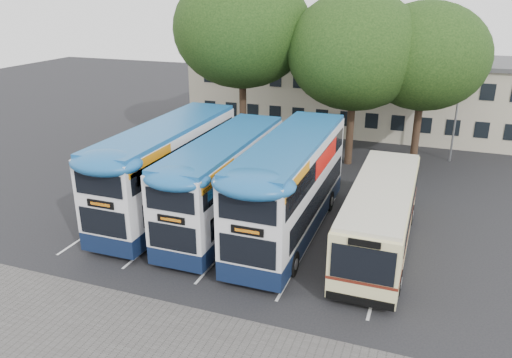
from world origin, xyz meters
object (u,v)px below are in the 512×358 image
object	(u,v)px
tree_mid	(355,52)
bus_dd_left	(169,165)
lamp_post	(460,89)
bus_dd_mid	(225,178)
tree_left	(242,29)
bus_dd_right	(291,182)
tree_right	(425,56)
bus_single	(381,212)

from	to	relation	value
tree_mid	bus_dd_left	size ratio (longest dim) A/B	0.99
lamp_post	bus_dd_mid	size ratio (longest dim) A/B	0.83
tree_left	bus_dd_right	world-z (taller)	tree_left
lamp_post	tree_left	size ratio (longest dim) A/B	0.70
tree_left	bus_dd_right	bearing A→B (deg)	-58.54
tree_mid	lamp_post	bearing A→B (deg)	23.92
tree_left	tree_right	world-z (taller)	tree_left
tree_left	lamp_post	bearing A→B (deg)	12.13
lamp_post	bus_dd_right	distance (m)	16.54
bus_dd_left	bus_dd_mid	world-z (taller)	bus_dd_left
tree_left	bus_dd_right	xyz separation A→B (m)	(7.01, -11.45, -6.18)
lamp_post	tree_left	xyz separation A→B (m)	(-14.47, -3.11, 3.76)
lamp_post	bus_single	bearing A→B (deg)	-102.12
lamp_post	bus_dd_left	bearing A→B (deg)	-134.74
lamp_post	tree_right	distance (m)	3.69
bus_dd_left	bus_single	world-z (taller)	bus_dd_left
bus_dd_left	bus_dd_right	size ratio (longest dim) A/B	1.00
bus_dd_left	bus_dd_mid	bearing A→B (deg)	-5.80
tree_right	tree_left	bearing A→B (deg)	-173.17
tree_left	bus_dd_left	distance (m)	12.84
bus_dd_mid	bus_dd_left	bearing A→B (deg)	174.20
tree_mid	bus_single	bearing A→B (deg)	-73.16
lamp_post	tree_left	distance (m)	15.27
lamp_post	bus_dd_left	size ratio (longest dim) A/B	0.78
bus_dd_mid	bus_single	distance (m)	7.73
tree_right	bus_dd_right	distance (m)	14.62
bus_dd_mid	bus_single	bearing A→B (deg)	0.51
tree_right	bus_dd_left	size ratio (longest dim) A/B	0.93
bus_dd_left	lamp_post	bearing A→B (deg)	45.26
tree_right	bus_single	distance (m)	14.12
bus_dd_mid	bus_single	size ratio (longest dim) A/B	1.02
tree_mid	bus_dd_left	bearing A→B (deg)	-123.53
bus_single	tree_left	bearing A→B (deg)	134.50
bus_single	lamp_post	bearing A→B (deg)	77.88
bus_dd_mid	bus_dd_right	world-z (taller)	bus_dd_right
bus_dd_left	bus_dd_right	xyz separation A→B (m)	(6.77, -0.21, 0.01)
tree_mid	bus_dd_right	xyz separation A→B (m)	(-0.78, -11.60, -4.96)
tree_mid	bus_dd_right	size ratio (longest dim) A/B	0.98
lamp_post	bus_single	world-z (taller)	lamp_post
tree_left	bus_dd_mid	distance (m)	13.70
lamp_post	bus_dd_mid	xyz separation A→B (m)	(-10.85, -14.70, -2.59)
tree_right	bus_dd_right	size ratio (longest dim) A/B	0.93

